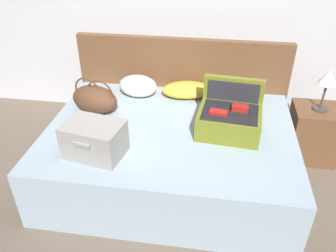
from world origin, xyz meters
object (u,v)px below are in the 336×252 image
at_px(hard_case_medium, 94,140).
at_px(duffel_bag, 95,99).
at_px(pillow_near_headboard, 187,90).
at_px(pillow_center_head, 138,86).
at_px(bed, 170,153).
at_px(table_lamp, 328,80).
at_px(nightstand, 313,133).
at_px(hard_case_large, 230,117).

bearing_deg(hard_case_medium, duffel_bag, 119.17).
relative_size(duffel_bag, pillow_near_headboard, 1.00).
xyz_separation_m(duffel_bag, pillow_center_head, (0.31, 0.37, -0.03)).
distance_m(bed, pillow_center_head, 0.78).
height_order(duffel_bag, table_lamp, table_lamp).
distance_m(pillow_near_headboard, table_lamp, 1.27).
xyz_separation_m(hard_case_medium, pillow_near_headboard, (0.58, 1.03, -0.06)).
distance_m(hard_case_medium, pillow_center_head, 0.99).
height_order(pillow_near_headboard, nightstand, pillow_near_headboard).
relative_size(hard_case_medium, pillow_near_headboard, 0.98).
xyz_separation_m(nightstand, table_lamp, (0.00, 0.00, 0.57)).
bearing_deg(nightstand, pillow_center_head, 178.77).
bearing_deg(bed, pillow_near_headboard, 82.71).
bearing_deg(hard_case_large, pillow_near_headboard, 132.18).
bearing_deg(hard_case_medium, hard_case_large, 36.44).
height_order(bed, duffel_bag, duffel_bag).
bearing_deg(duffel_bag, nightstand, 9.40).
xyz_separation_m(bed, pillow_center_head, (-0.40, 0.56, 0.37)).
xyz_separation_m(hard_case_medium, pillow_center_head, (0.10, 0.99, -0.03)).
distance_m(duffel_bag, table_lamp, 2.07).
distance_m(bed, hard_case_medium, 0.77).
distance_m(nightstand, table_lamp, 0.57).
distance_m(bed, pillow_near_headboard, 0.69).
relative_size(hard_case_large, duffel_bag, 1.12).
xyz_separation_m(duffel_bag, table_lamp, (2.04, 0.34, 0.18)).
xyz_separation_m(hard_case_medium, duffel_bag, (-0.21, 0.61, -0.00)).
height_order(hard_case_large, table_lamp, same).
height_order(hard_case_large, pillow_near_headboard, hard_case_large).
xyz_separation_m(hard_case_medium, table_lamp, (1.83, 0.95, 0.18)).
xyz_separation_m(duffel_bag, pillow_near_headboard, (0.79, 0.42, -0.06)).
height_order(bed, pillow_center_head, pillow_center_head).
distance_m(hard_case_medium, duffel_bag, 0.65).
height_order(hard_case_large, duffel_bag, hard_case_large).
bearing_deg(nightstand, duffel_bag, -170.60).
bearing_deg(pillow_center_head, nightstand, -1.23).
relative_size(bed, nightstand, 3.89).
height_order(bed, hard_case_large, hard_case_large).
relative_size(pillow_center_head, table_lamp, 0.97).
xyz_separation_m(hard_case_large, nightstand, (0.84, 0.47, -0.38)).
height_order(pillow_near_headboard, pillow_center_head, pillow_center_head).
bearing_deg(nightstand, bed, -158.48).
xyz_separation_m(bed, table_lamp, (1.32, 0.52, 0.57)).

